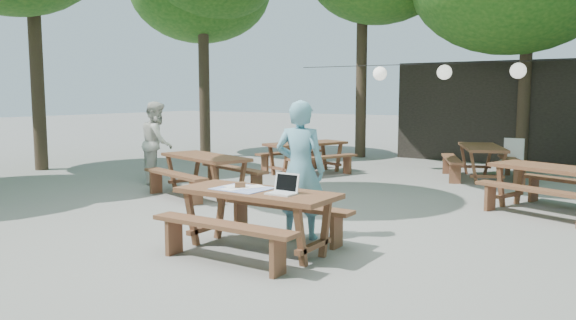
% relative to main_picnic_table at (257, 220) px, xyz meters
% --- Properties ---
extents(ground, '(80.00, 80.00, 0.00)m').
position_rel_main_picnic_table_xyz_m(ground, '(0.07, 1.50, -0.39)').
color(ground, slate).
rests_on(ground, ground).
extents(pavilion, '(6.00, 3.00, 2.80)m').
position_rel_main_picnic_table_xyz_m(pavilion, '(0.57, 12.00, 1.01)').
color(pavilion, black).
rests_on(pavilion, ground).
extents(main_picnic_table, '(2.00, 1.58, 0.75)m').
position_rel_main_picnic_table_xyz_m(main_picnic_table, '(0.00, 0.00, 0.00)').
color(main_picnic_table, '#4D331B').
rests_on(main_picnic_table, ground).
extents(picnic_table_nw, '(2.28, 2.07, 0.75)m').
position_rel_main_picnic_table_xyz_m(picnic_table_nw, '(-3.09, 2.58, 0.00)').
color(picnic_table_nw, '#4D331B').
rests_on(picnic_table_nw, ground).
extents(picnic_table_ne, '(2.34, 2.15, 0.75)m').
position_rel_main_picnic_table_xyz_m(picnic_table_ne, '(2.73, 4.36, 0.00)').
color(picnic_table_ne, '#4D331B').
rests_on(picnic_table_ne, ground).
extents(picnic_table_far_w, '(2.15, 2.34, 0.75)m').
position_rel_main_picnic_table_xyz_m(picnic_table_far_w, '(-2.97, 6.06, 0.00)').
color(picnic_table_far_w, '#4D331B').
rests_on(picnic_table_far_w, ground).
extents(picnic_table_far_e, '(2.19, 2.36, 0.75)m').
position_rel_main_picnic_table_xyz_m(picnic_table_far_e, '(0.81, 7.41, 0.00)').
color(picnic_table_far_e, '#4D331B').
rests_on(picnic_table_far_e, ground).
extents(woman, '(0.76, 0.59, 1.83)m').
position_rel_main_picnic_table_xyz_m(woman, '(0.11, 0.83, 0.53)').
color(woman, '#67A6BD').
rests_on(woman, ground).
extents(second_person, '(1.04, 1.08, 1.74)m').
position_rel_main_picnic_table_xyz_m(second_person, '(-4.89, 3.10, 0.48)').
color(second_person, silver).
rests_on(second_person, ground).
extents(plastic_chair, '(0.45, 0.45, 0.90)m').
position_rel_main_picnic_table_xyz_m(plastic_chair, '(1.34, 7.93, -0.13)').
color(plastic_chair, white).
rests_on(plastic_chair, ground).
extents(laptop, '(0.33, 0.27, 0.24)m').
position_rel_main_picnic_table_xyz_m(laptop, '(0.40, -0.01, 0.42)').
color(laptop, white).
rests_on(laptop, main_picnic_table).
extents(tabletop_clutter, '(0.67, 0.60, 0.08)m').
position_rel_main_picnic_table_xyz_m(tabletop_clutter, '(-0.23, 0.01, 0.37)').
color(tabletop_clutter, '#3454B3').
rests_on(tabletop_clutter, main_picnic_table).
extents(paper_lanterns, '(9.00, 0.34, 0.38)m').
position_rel_main_picnic_table_xyz_m(paper_lanterns, '(-0.11, 7.50, 2.02)').
color(paper_lanterns, black).
rests_on(paper_lanterns, ground).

